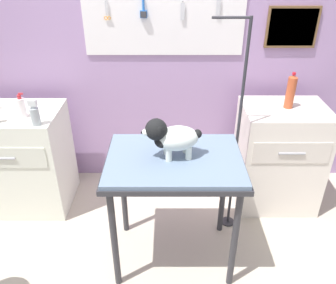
# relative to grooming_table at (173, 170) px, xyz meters

# --- Properties ---
(ground) EXTENTS (4.40, 4.00, 0.04)m
(ground) POSITION_rel_grooming_table_xyz_m (-0.15, -0.19, -0.79)
(ground) COLOR #BCB09D
(rear_wall_panel) EXTENTS (4.00, 0.11, 2.30)m
(rear_wall_panel) POSITION_rel_grooming_table_xyz_m (-0.14, 1.09, 0.39)
(rear_wall_panel) COLOR #A683B4
(rear_wall_panel) RESTS_ON ground
(grooming_table) EXTENTS (0.89, 0.64, 0.87)m
(grooming_table) POSITION_rel_grooming_table_xyz_m (0.00, 0.00, 0.00)
(grooming_table) COLOR #2D2D33
(grooming_table) RESTS_ON ground
(grooming_arm) EXTENTS (0.30, 0.11, 1.67)m
(grooming_arm) POSITION_rel_grooming_table_xyz_m (0.46, 0.34, 0.01)
(grooming_arm) COLOR #2D2D33
(grooming_arm) RESTS_ON ground
(dog) EXTENTS (0.38, 0.21, 0.27)m
(dog) POSITION_rel_grooming_table_xyz_m (-0.02, 0.01, 0.24)
(dog) COLOR white
(dog) RESTS_ON grooming_table
(counter_left) EXTENTS (0.80, 0.58, 0.89)m
(counter_left) POSITION_rel_grooming_table_xyz_m (-1.32, 0.63, -0.32)
(counter_left) COLOR silver
(counter_left) RESTS_ON ground
(cabinet_right) EXTENTS (0.68, 0.54, 0.92)m
(cabinet_right) POSITION_rel_grooming_table_xyz_m (0.91, 0.65, -0.31)
(cabinet_right) COLOR silver
(cabinet_right) RESTS_ON ground
(pump_bottle_white) EXTENTS (0.07, 0.07, 0.20)m
(pump_bottle_white) POSITION_rel_grooming_table_xyz_m (-1.01, 0.41, 0.21)
(pump_bottle_white) COLOR #A8B2B7
(pump_bottle_white) RESTS_ON counter_left
(conditioner_bottle) EXTENTS (0.07, 0.06, 0.20)m
(conditioner_bottle) POSITION_rel_grooming_table_xyz_m (-1.15, 0.54, 0.20)
(conditioner_bottle) COLOR white
(conditioner_bottle) RESTS_ON counter_left
(soda_bottle) EXTENTS (0.07, 0.07, 0.29)m
(soda_bottle) POSITION_rel_grooming_table_xyz_m (0.91, 0.66, 0.28)
(soda_bottle) COLOR #B34B29
(soda_bottle) RESTS_ON cabinet_right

